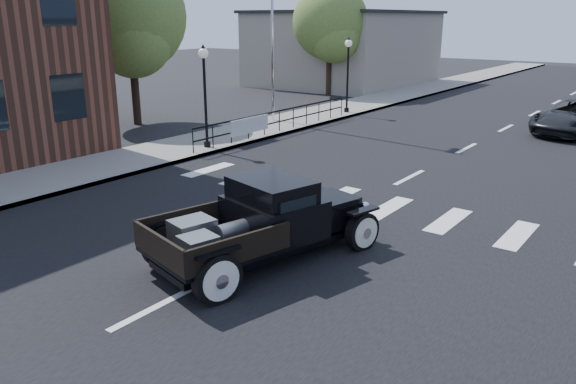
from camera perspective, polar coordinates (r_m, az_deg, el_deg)
The scene contains 12 objects.
ground at distance 11.89m, azimuth -2.10°, elevation -6.01°, with size 120.00×120.00×0.00m, color black.
road at distance 24.94m, azimuth 19.97°, elevation 5.40°, with size 14.00×80.00×0.02m, color black.
road_markings at distance 20.29m, azimuth 15.78°, elevation 3.23°, with size 12.00×60.00×0.06m, color silver, non-canonical shape.
sidewalk_left at distance 28.46m, azimuth 3.34°, elevation 7.89°, with size 3.00×80.00×0.15m, color gray.
low_building_left at distance 42.61m, azimuth 5.76°, elevation 14.23°, with size 10.00×12.00×5.00m, color gray.
railing at distance 23.65m, azimuth -0.88°, elevation 7.41°, with size 0.08×10.00×1.00m, color black, non-canonical shape.
banner at distance 22.10m, azimuth -3.88°, elevation 6.15°, with size 0.04×2.20×0.60m, color silver, non-canonical shape.
lamp_post_b at distance 20.66m, azimuth -8.41°, elevation 9.53°, with size 0.36×0.36×3.66m, color black, non-canonical shape.
lamp_post_c at distance 28.59m, azimuth 6.08°, elevation 11.72°, with size 0.36×0.36×3.66m, color black, non-canonical shape.
big_tree_near at distance 26.61m, azimuth -15.61°, elevation 14.35°, with size 4.94×4.94×7.25m, color #566E2F, non-canonical shape.
big_tree_far at distance 36.16m, azimuth 4.25°, elevation 15.17°, with size 4.63×4.63×6.81m, color #566E2F, non-canonical shape.
hotrod_pickup at distance 11.16m, azimuth -2.53°, elevation -2.90°, with size 2.29×4.92×1.70m, color black, non-canonical shape.
Camera 1 is at (6.84, -8.52, 4.70)m, focal length 35.00 mm.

